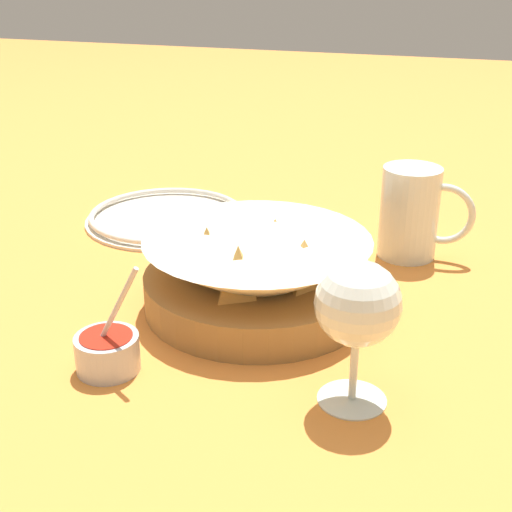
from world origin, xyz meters
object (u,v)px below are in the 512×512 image
at_px(beer_mug, 411,216).
at_px(side_plate, 167,216).
at_px(wine_glass, 358,308).
at_px(food_basket, 256,276).
at_px(sauce_cup, 107,351).

distance_m(beer_mug, side_plate, 0.35).
height_order(wine_glass, side_plate, wine_glass).
height_order(food_basket, beer_mug, beer_mug).
relative_size(sauce_cup, side_plate, 0.48).
xyz_separation_m(wine_glass, side_plate, (-0.34, 0.36, -0.08)).
bearing_deg(wine_glass, side_plate, 133.42).
bearing_deg(wine_glass, sauce_cup, -174.99).
bearing_deg(food_basket, sauce_cup, -119.31).
bearing_deg(side_plate, wine_glass, -46.58).
bearing_deg(side_plate, beer_mug, -3.22).
relative_size(food_basket, wine_glass, 1.87).
distance_m(wine_glass, beer_mug, 0.34).
xyz_separation_m(sauce_cup, side_plate, (-0.11, 0.38, -0.01)).
distance_m(food_basket, beer_mug, 0.24).
distance_m(wine_glass, side_plate, 0.50).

